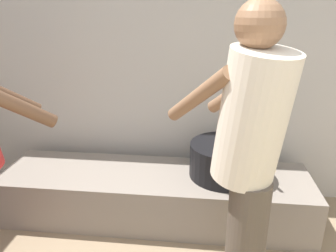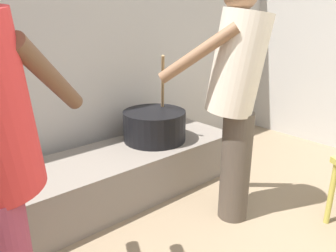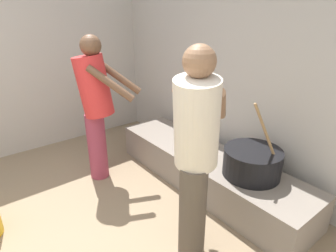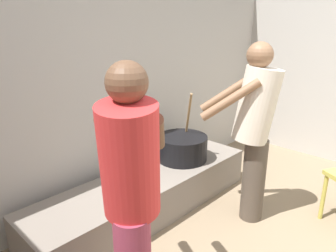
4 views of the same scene
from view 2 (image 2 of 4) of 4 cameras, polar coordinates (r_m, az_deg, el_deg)
block_enclosure_rear at (r=2.73m, az=-14.41°, el=12.80°), size 4.87×0.20×2.13m
hearth_ledge at (r=2.44m, az=-11.50°, el=-9.46°), size 2.30×0.60×0.36m
cooking_pot_main at (r=2.61m, az=-2.42°, el=0.09°), size 0.51×0.51×0.70m
cook_in_cream_shirt at (r=2.02m, az=12.01°, el=6.19°), size 0.65×0.71×1.56m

